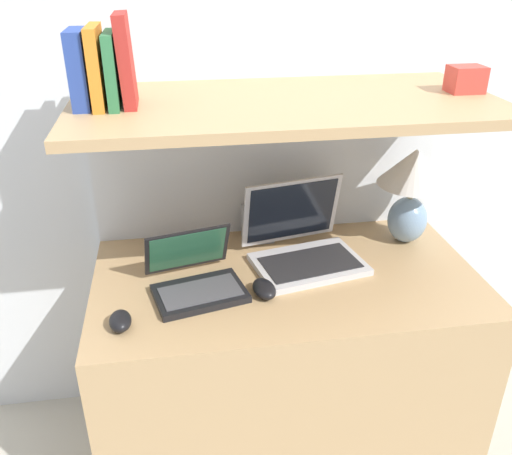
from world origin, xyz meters
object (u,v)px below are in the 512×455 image
(second_mouse, at_px, (120,321))
(book_green, at_px, (112,70))
(book_orange, at_px, (97,67))
(book_red, at_px, (126,61))
(book_blue, at_px, (80,69))
(computer_mouse, at_px, (264,289))
(shelf_gadget, at_px, (466,79))
(laptop_large, at_px, (303,246))
(router_box, at_px, (258,224))
(laptop_small, at_px, (196,279))
(table_lamp, at_px, (412,183))

(second_mouse, height_order, book_green, book_green)
(book_orange, height_order, book_red, book_red)
(book_blue, xyz_separation_m, book_orange, (0.04, 0.00, 0.00))
(computer_mouse, relative_size, shelf_gadget, 1.15)
(laptop_large, bearing_deg, router_box, 126.17)
(laptop_large, relative_size, router_box, 3.20)
(second_mouse, height_order, book_orange, book_orange)
(laptop_large, xyz_separation_m, book_red, (-0.49, -0.02, 0.59))
(computer_mouse, bearing_deg, shelf_gadget, 15.01)
(book_blue, bearing_deg, laptop_small, -22.25)
(book_orange, bearing_deg, laptop_small, -26.15)
(table_lamp, distance_m, book_orange, 1.03)
(router_box, height_order, book_orange, book_orange)
(laptop_small, bearing_deg, computer_mouse, -16.84)
(table_lamp, xyz_separation_m, book_green, (-0.90, -0.09, 0.41))
(table_lamp, distance_m, book_green, 0.99)
(book_green, bearing_deg, laptop_small, -30.74)
(table_lamp, height_order, computer_mouse, table_lamp)
(book_orange, xyz_separation_m, shelf_gadget, (1.01, 0.00, -0.06))
(table_lamp, xyz_separation_m, laptop_large, (-0.38, -0.07, -0.16))
(laptop_large, relative_size, book_orange, 1.90)
(book_orange, relative_size, book_red, 0.87)
(laptop_large, xyz_separation_m, laptop_small, (-0.35, -0.12, -0.01))
(router_box, relative_size, book_red, 0.52)
(table_lamp, height_order, router_box, table_lamp)
(book_red, bearing_deg, book_orange, 180.00)
(table_lamp, relative_size, second_mouse, 3.57)
(laptop_small, bearing_deg, table_lamp, 14.98)
(computer_mouse, distance_m, book_green, 0.72)
(table_lamp, distance_m, book_red, 0.97)
(computer_mouse, relative_size, book_green, 0.60)
(laptop_large, height_order, second_mouse, laptop_large)
(second_mouse, xyz_separation_m, shelf_gadget, (1.01, 0.25, 0.54))
(laptop_large, relative_size, shelf_gadget, 3.96)
(book_green, bearing_deg, shelf_gadget, 0.00)
(second_mouse, distance_m, book_red, 0.67)
(book_orange, bearing_deg, computer_mouse, -21.90)
(router_box, distance_m, book_green, 0.71)
(laptop_small, height_order, computer_mouse, laptop_small)
(book_green, xyz_separation_m, shelf_gadget, (0.97, 0.00, -0.06))
(table_lamp, xyz_separation_m, second_mouse, (-0.93, -0.34, -0.19))
(book_orange, xyz_separation_m, book_green, (0.04, 0.00, -0.01))
(second_mouse, relative_size, router_box, 0.77)
(second_mouse, distance_m, router_box, 0.61)
(router_box, bearing_deg, book_green, -156.32)
(laptop_small, xyz_separation_m, computer_mouse, (0.19, -0.06, -0.02))
(book_orange, bearing_deg, laptop_large, 1.55)
(laptop_large, xyz_separation_m, book_green, (-0.52, -0.02, 0.56))
(second_mouse, bearing_deg, book_green, 82.97)
(book_green, distance_m, book_red, 0.04)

